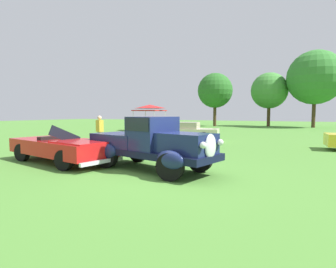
# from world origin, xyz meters

# --- Properties ---
(ground_plane) EXTENTS (120.00, 120.00, 0.00)m
(ground_plane) POSITION_xyz_m (0.00, 0.00, 0.00)
(ground_plane) COLOR #4C8433
(feature_pickup_truck) EXTENTS (4.82, 2.65, 1.70)m
(feature_pickup_truck) POSITION_xyz_m (-0.59, 0.45, 0.87)
(feature_pickup_truck) COLOR black
(feature_pickup_truck) RESTS_ON ground_plane
(neighbor_convertible) EXTENTS (4.89, 2.57, 1.40)m
(neighbor_convertible) POSITION_xyz_m (-4.09, 0.12, 0.58)
(neighbor_convertible) COLOR red
(neighbor_convertible) RESTS_ON ground_plane
(show_car_cream) EXTENTS (4.28, 2.38, 1.22)m
(show_car_cream) POSITION_xyz_m (-3.02, 9.56, 0.60)
(show_car_cream) COLOR beige
(show_car_cream) RESTS_ON ground_plane
(spectator_near_truck) EXTENTS (0.46, 0.38, 1.69)m
(spectator_near_truck) POSITION_xyz_m (-5.61, 3.94, 0.91)
(spectator_near_truck) COLOR #9E998E
(spectator_near_truck) RESTS_ON ground_plane
(canopy_tent_left_field) EXTENTS (2.73, 2.73, 2.71)m
(canopy_tent_left_field) POSITION_xyz_m (-10.40, 17.45, 2.42)
(canopy_tent_left_field) COLOR #B7B7BC
(canopy_tent_left_field) RESTS_ON ground_plane
(treeline_far_left) EXTENTS (4.84, 4.84, 7.41)m
(treeline_far_left) POSITION_xyz_m (-7.08, 30.08, 4.97)
(treeline_far_left) COLOR #47331E
(treeline_far_left) RESTS_ON ground_plane
(treeline_mid_left) EXTENTS (4.94, 4.94, 7.40)m
(treeline_mid_left) POSITION_xyz_m (-0.20, 32.83, 4.92)
(treeline_mid_left) COLOR #47331E
(treeline_mid_left) RESTS_ON ground_plane
(treeline_center) EXTENTS (6.73, 6.73, 9.64)m
(treeline_center) POSITION_xyz_m (5.26, 31.74, 6.27)
(treeline_center) COLOR #47331E
(treeline_center) RESTS_ON ground_plane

